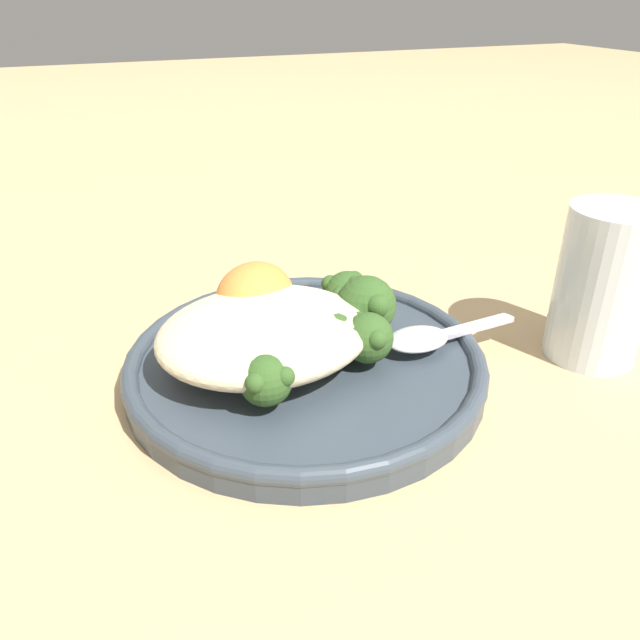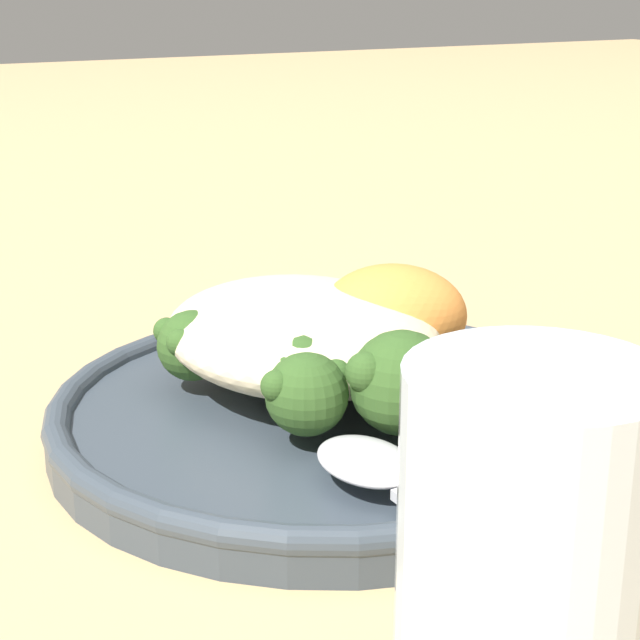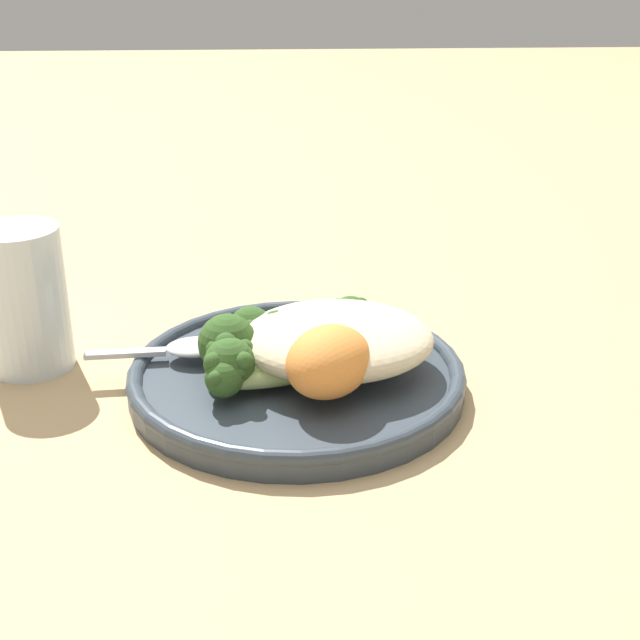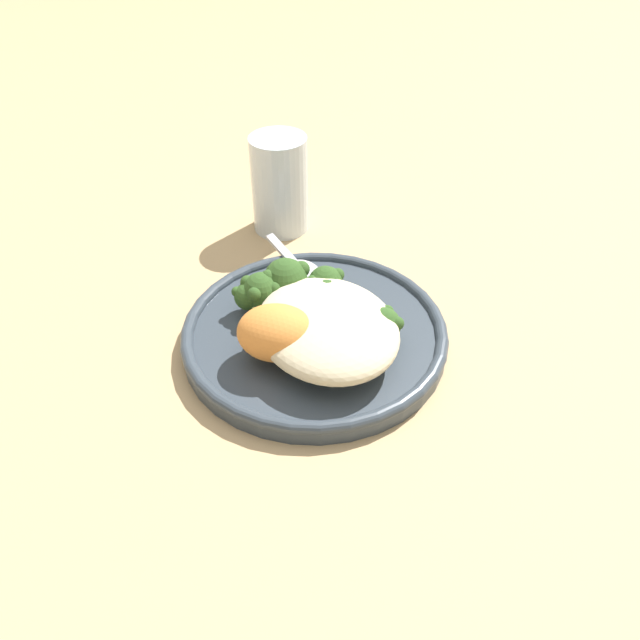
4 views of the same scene
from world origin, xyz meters
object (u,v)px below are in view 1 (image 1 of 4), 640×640
object	(u,v)px
broccoli_stalk_2	(319,334)
broccoli_stalk_5	(338,300)
sweet_potato_chunk_0	(259,323)
spoon	(426,337)
sweet_potato_chunk_1	(255,297)
plate	(303,363)
broccoli_stalk_3	(354,337)
quinoa_mound	(264,333)
broccoli_stalk_1	(290,344)
broccoli_stalk_6	(322,305)
broccoli_stalk_4	(356,308)
water_glass	(603,285)
sweet_potato_chunk_2	(287,313)
broccoli_stalk_0	(268,371)

from	to	relation	value
broccoli_stalk_2	broccoli_stalk_5	size ratio (longest dim) A/B	1.01
sweet_potato_chunk_0	spoon	bearing A→B (deg)	-20.26
broccoli_stalk_2	sweet_potato_chunk_1	xyz separation A→B (m)	(-0.03, 0.05, 0.01)
plate	broccoli_stalk_3	xyz separation A→B (m)	(0.03, -0.02, 0.03)
plate	sweet_potato_chunk_0	world-z (taller)	sweet_potato_chunk_0
quinoa_mound	spoon	bearing A→B (deg)	-11.79
broccoli_stalk_5	broccoli_stalk_1	bearing A→B (deg)	-149.57
quinoa_mound	sweet_potato_chunk_0	bearing A→B (deg)	84.60
broccoli_stalk_6	broccoli_stalk_4	bearing A→B (deg)	-83.35
broccoli_stalk_3	broccoli_stalk_4	distance (m)	0.03
broccoli_stalk_2	water_glass	size ratio (longest dim) A/B	0.72
plate	broccoli_stalk_4	distance (m)	0.05
broccoli_stalk_5	broccoli_stalk_2	bearing A→B (deg)	-135.98
plate	broccoli_stalk_1	world-z (taller)	broccoli_stalk_1
spoon	quinoa_mound	bearing A→B (deg)	164.38
plate	broccoli_stalk_6	world-z (taller)	broccoli_stalk_6
water_glass	broccoli_stalk_3	bearing A→B (deg)	169.93
broccoli_stalk_2	sweet_potato_chunk_2	world-z (taller)	same
broccoli_stalk_0	spoon	size ratio (longest dim) A/B	0.91
broccoli_stalk_5	sweet_potato_chunk_2	size ratio (longest dim) A/B	1.82
water_glass	broccoli_stalk_6	bearing A→B (deg)	153.22
broccoli_stalk_4	spoon	distance (m)	0.05
broccoli_stalk_1	broccoli_stalk_3	distance (m)	0.04
broccoli_stalk_2	broccoli_stalk_6	bearing A→B (deg)	126.94
plate	broccoli_stalk_1	size ratio (longest dim) A/B	2.91
water_glass	plate	bearing A→B (deg)	166.19
plate	broccoli_stalk_3	bearing A→B (deg)	-33.88
broccoli_stalk_1	broccoli_stalk_4	xyz separation A→B (m)	(0.06, 0.02, 0.01)
sweet_potato_chunk_1	broccoli_stalk_6	bearing A→B (deg)	-7.74
broccoli_stalk_6	water_glass	bearing A→B (deg)	-45.69
sweet_potato_chunk_2	spoon	distance (m)	0.10
broccoli_stalk_0	broccoli_stalk_6	bearing A→B (deg)	162.44
broccoli_stalk_1	sweet_potato_chunk_2	xyz separation A→B (m)	(0.01, 0.04, 0.00)
broccoli_stalk_4	sweet_potato_chunk_0	bearing A→B (deg)	-170.53
broccoli_stalk_4	broccoli_stalk_5	xyz separation A→B (m)	(-0.00, 0.02, -0.00)
sweet_potato_chunk_2	sweet_potato_chunk_1	bearing A→B (deg)	131.62
broccoli_stalk_4	sweet_potato_chunk_0	xyz separation A→B (m)	(-0.07, 0.01, -0.00)
broccoli_stalk_5	sweet_potato_chunk_2	xyz separation A→B (m)	(-0.04, -0.01, 0.00)
broccoli_stalk_0	sweet_potato_chunk_0	xyz separation A→B (m)	(0.01, 0.05, 0.00)
sweet_potato_chunk_0	sweet_potato_chunk_2	distance (m)	0.02
broccoli_stalk_2	broccoli_stalk_0	bearing A→B (deg)	-86.78
plate	sweet_potato_chunk_1	distance (m)	0.06
quinoa_mound	broccoli_stalk_5	world-z (taller)	quinoa_mound
plate	sweet_potato_chunk_2	bearing A→B (deg)	94.31
broccoli_stalk_2	water_glass	bearing A→B (deg)	49.43
water_glass	broccoli_stalk_2	bearing A→B (deg)	167.74
broccoli_stalk_0	broccoli_stalk_5	bearing A→B (deg)	156.01
broccoli_stalk_4	broccoli_stalk_5	bearing A→B (deg)	116.93
sweet_potato_chunk_2	spoon	xyz separation A→B (m)	(0.09, -0.05, -0.01)
sweet_potato_chunk_0	broccoli_stalk_4	bearing A→B (deg)	-6.91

